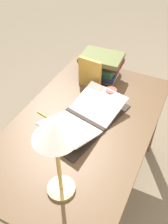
% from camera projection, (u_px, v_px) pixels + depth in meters
% --- Properties ---
extents(ground_plane, '(12.00, 12.00, 0.00)m').
position_uv_depth(ground_plane, '(83.00, 188.00, 1.97)').
color(ground_plane, '#70604C').
extents(reading_desk, '(1.32, 0.78, 0.73)m').
position_uv_depth(reading_desk, '(83.00, 135.00, 1.54)').
color(reading_desk, brown).
rests_on(reading_desk, ground_plane).
extents(open_book, '(0.61, 0.41, 0.09)m').
position_uv_depth(open_book, '(85.00, 117.00, 1.47)').
color(open_book, black).
rests_on(open_book, reading_desk).
extents(book_stack_tall, '(0.24, 0.30, 0.18)m').
position_uv_depth(book_stack_tall, '(101.00, 66.00, 1.77)').
color(book_stack_tall, tan).
rests_on(book_stack_tall, reading_desk).
extents(book_standing_upright, '(0.04, 0.17, 0.21)m').
position_uv_depth(book_standing_upright, '(90.00, 74.00, 1.67)').
color(book_standing_upright, '#BC8933').
rests_on(book_standing_upright, reading_desk).
extents(reading_lamp, '(0.18, 0.18, 0.44)m').
position_uv_depth(reading_lamp, '(56.00, 139.00, 0.92)').
color(reading_lamp, tan).
rests_on(reading_lamp, reading_desk).
extents(coffee_mug, '(0.07, 0.10, 0.09)m').
position_uv_depth(coffee_mug, '(110.00, 95.00, 1.60)').
color(coffee_mug, '#B74238').
rests_on(coffee_mug, reading_desk).
extents(pencil, '(0.04, 0.14, 0.01)m').
position_uv_depth(pencil, '(46.00, 117.00, 1.51)').
color(pencil, gold).
rests_on(pencil, reading_desk).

